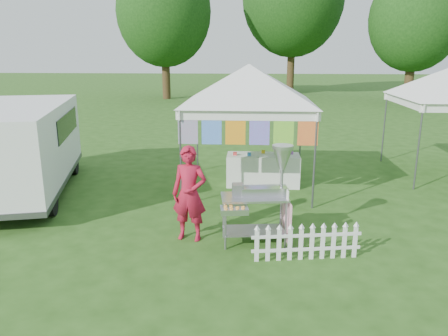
{
  "coord_description": "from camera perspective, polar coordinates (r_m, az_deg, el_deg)",
  "views": [
    {
      "loc": [
        0.1,
        -6.91,
        3.28
      ],
      "look_at": [
        -0.43,
        1.2,
        1.1
      ],
      "focal_mm": 35.0,
      "sensor_mm": 36.0,
      "label": 1
    }
  ],
  "objects": [
    {
      "name": "tree_left",
      "position": [
        31.61,
        -7.85,
        19.54
      ],
      "size": [
        6.4,
        6.4,
        9.53
      ],
      "color": "#382814",
      "rests_on": "ground"
    },
    {
      "name": "donut_cart",
      "position": [
        7.5,
        5.44,
        -2.52
      ],
      "size": [
        1.26,
        1.0,
        1.75
      ],
      "rotation": [
        0.0,
        0.0,
        0.13
      ],
      "color": "gray",
      "rests_on": "ground"
    },
    {
      "name": "tree_right",
      "position": [
        30.62,
        23.75,
        17.39
      ],
      "size": [
        5.6,
        5.6,
        8.42
      ],
      "color": "#382814",
      "rests_on": "ground"
    },
    {
      "name": "ground",
      "position": [
        7.65,
        2.69,
        -10.39
      ],
      "size": [
        120.0,
        120.0,
        0.0
      ],
      "primitive_type": "plane",
      "color": "#264B15",
      "rests_on": "ground"
    },
    {
      "name": "display_table",
      "position": [
        11.0,
        5.1,
        -0.25
      ],
      "size": [
        1.8,
        0.7,
        0.79
      ],
      "primitive_type": "cube",
      "color": "white",
      "rests_on": "ground"
    },
    {
      "name": "picket_fence",
      "position": [
        7.26,
        10.71,
        -9.61
      ],
      "size": [
        1.78,
        0.3,
        0.56
      ],
      "rotation": [
        0.0,
        0.0,
        0.16
      ],
      "color": "white",
      "rests_on": "ground"
    },
    {
      "name": "canopy_main",
      "position": [
        10.41,
        3.29,
        13.38
      ],
      "size": [
        4.24,
        4.24,
        3.45
      ],
      "color": "#59595E",
      "rests_on": "ground"
    },
    {
      "name": "cargo_van",
      "position": [
        11.27,
        -24.95,
        2.58
      ],
      "size": [
        3.18,
        5.37,
        2.09
      ],
      "rotation": [
        0.0,
        0.0,
        0.25
      ],
      "color": "white",
      "rests_on": "ground"
    },
    {
      "name": "vendor",
      "position": [
        7.72,
        -4.54,
        -3.36
      ],
      "size": [
        0.68,
        0.5,
        1.71
      ],
      "primitive_type": "imported",
      "rotation": [
        0.0,
        0.0,
        -0.15
      ],
      "color": "#A4142D",
      "rests_on": "ground"
    }
  ]
}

